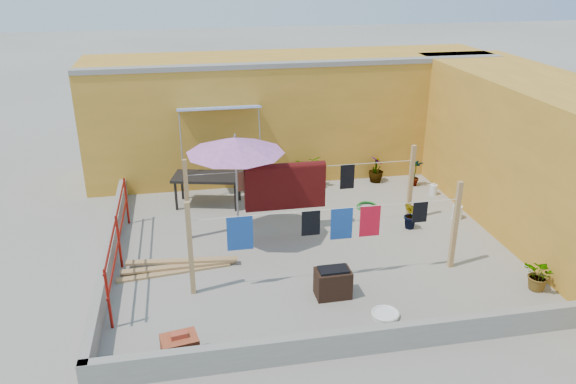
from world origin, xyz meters
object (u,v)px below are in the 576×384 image
(green_hose, at_px, (367,206))
(white_basin, at_px, (385,314))
(patio_umbrella, at_px, (235,146))
(brick_stack, at_px, (180,348))
(outdoor_table, at_px, (207,179))
(plant_back_a, at_px, (304,171))
(brazier, at_px, (333,283))
(water_jug_a, at_px, (457,212))
(water_jug_b, at_px, (433,190))

(green_hose, bearing_deg, white_basin, -104.38)
(patio_umbrella, bearing_deg, brick_stack, -109.41)
(white_basin, height_order, green_hose, white_basin)
(outdoor_table, xyz_separation_m, plant_back_a, (2.54, 0.70, -0.26))
(outdoor_table, relative_size, brazier, 2.84)
(green_hose, bearing_deg, brick_stack, -133.34)
(brick_stack, xyz_separation_m, white_basin, (3.42, 0.45, -0.16))
(brick_stack, height_order, water_jug_a, brick_stack)
(outdoor_table, bearing_deg, water_jug_b, -4.36)
(white_basin, relative_size, plant_back_a, 0.55)
(brick_stack, distance_m, white_basin, 3.46)
(water_jug_a, bearing_deg, brazier, -144.81)
(water_jug_b, bearing_deg, plant_back_a, 160.19)
(patio_umbrella, distance_m, water_jug_b, 5.80)
(outdoor_table, height_order, water_jug_a, outdoor_table)
(brick_stack, distance_m, plant_back_a, 7.21)
(brazier, height_order, green_hose, brazier)
(brick_stack, xyz_separation_m, water_jug_a, (6.40, 3.83, -0.05))
(patio_umbrella, relative_size, brazier, 3.82)
(water_jug_a, xyz_separation_m, green_hose, (-1.86, 0.98, -0.12))
(water_jug_a, relative_size, water_jug_b, 1.16)
(patio_umbrella, distance_m, outdoor_table, 2.59)
(green_hose, bearing_deg, patio_umbrella, -159.98)
(white_basin, bearing_deg, patio_umbrella, 124.13)
(brazier, bearing_deg, water_jug_a, 35.19)
(patio_umbrella, xyz_separation_m, outdoor_table, (-0.51, 2.08, -1.46))
(patio_umbrella, xyz_separation_m, brick_stack, (-1.28, -3.62, -1.95))
(water_jug_a, distance_m, green_hose, 2.10)
(brazier, height_order, water_jug_b, brazier)
(water_jug_b, xyz_separation_m, green_hose, (-1.91, -0.46, -0.10))
(outdoor_table, height_order, brick_stack, outdoor_table)
(brick_stack, height_order, green_hose, brick_stack)
(brazier, relative_size, water_jug_a, 1.76)
(outdoor_table, xyz_separation_m, green_hose, (3.78, -0.89, -0.66))
(patio_umbrella, relative_size, water_jug_b, 7.80)
(brick_stack, relative_size, water_jug_a, 1.68)
(outdoor_table, relative_size, plant_back_a, 2.05)
(white_basin, distance_m, water_jug_b, 5.69)
(outdoor_table, bearing_deg, water_jug_a, -18.33)
(brick_stack, relative_size, white_basin, 1.25)
(outdoor_table, bearing_deg, white_basin, -63.12)
(brazier, distance_m, water_jug_a, 4.51)
(water_jug_a, distance_m, water_jug_b, 1.43)
(white_basin, distance_m, green_hose, 4.50)
(outdoor_table, distance_m, brick_stack, 5.77)
(patio_umbrella, distance_m, white_basin, 4.37)
(water_jug_a, bearing_deg, green_hose, 152.26)
(brick_stack, distance_m, brazier, 2.98)
(brick_stack, distance_m, green_hose, 6.62)
(green_hose, bearing_deg, water_jug_b, 13.42)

